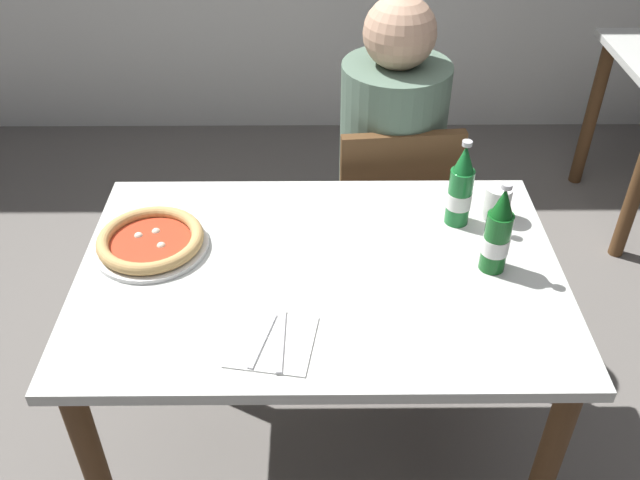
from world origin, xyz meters
The scene contains 9 objects.
ground_plane centered at (0.00, 0.00, 0.00)m, with size 8.00×8.00×0.00m, color slate.
dining_table_main centered at (0.00, 0.00, 0.64)m, with size 1.20×0.80×0.75m.
chair_behind_table centered at (0.25, 0.61, 0.48)m, with size 0.43×0.43×0.85m.
diner_seated centered at (0.24, 0.66, 0.58)m, with size 0.34×0.34×1.21m.
pizza_margherita_near centered at (-0.43, 0.09, 0.77)m, with size 0.29×0.29×0.04m.
beer_bottle_left centered at (0.43, 0.00, 0.85)m, with size 0.07×0.07×0.25m.
beer_bottle_center centered at (0.37, 0.20, 0.85)m, with size 0.07×0.07×0.25m.
napkin_with_cutlery centered at (-0.11, -0.25, 0.75)m, with size 0.21×0.21×0.01m.
paper_cup centered at (0.48, 0.21, 0.80)m, with size 0.07×0.07×0.10m, color white.
Camera 1 is at (-0.01, -1.31, 1.85)m, focal length 38.66 mm.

